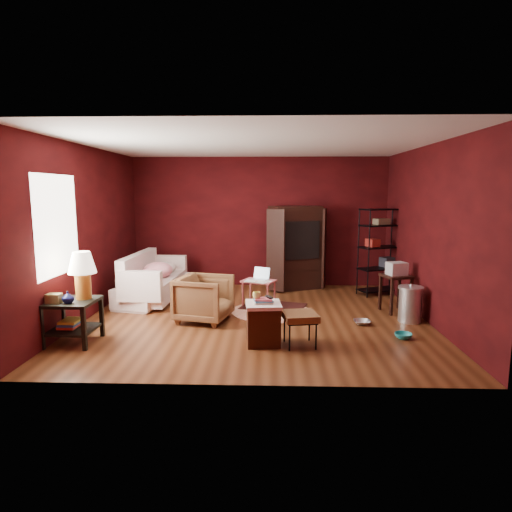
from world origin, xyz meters
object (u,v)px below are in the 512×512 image
(tv_armoire, at_px, (296,246))
(sofa, at_px, (154,281))
(side_table, at_px, (77,288))
(laptop_desk, at_px, (259,283))
(hamper, at_px, (263,323))
(armchair, at_px, (204,296))
(wire_shelving, at_px, (381,248))

(tv_armoire, bearing_deg, sofa, 179.02)
(side_table, height_order, laptop_desk, side_table)
(tv_armoire, bearing_deg, side_table, -155.53)
(hamper, height_order, laptop_desk, laptop_desk)
(tv_armoire, bearing_deg, armchair, -146.18)
(tv_armoire, bearing_deg, hamper, -122.79)
(sofa, bearing_deg, wire_shelving, -69.12)
(laptop_desk, height_order, tv_armoire, tv_armoire)
(hamper, xyz_separation_m, tv_armoire, (0.63, 3.39, 0.62))
(hamper, xyz_separation_m, wire_shelving, (2.30, 2.95, 0.65))
(side_table, distance_m, wire_shelving, 5.67)
(laptop_desk, bearing_deg, tv_armoire, 86.59)
(armchair, height_order, laptop_desk, armchair)
(sofa, height_order, hamper, sofa)
(side_table, distance_m, hamper, 2.59)
(sofa, distance_m, wire_shelving, 4.52)
(side_table, bearing_deg, hamper, -0.32)
(laptop_desk, height_order, wire_shelving, wire_shelving)
(side_table, height_order, tv_armoire, tv_armoire)
(side_table, bearing_deg, tv_armoire, 46.76)
(side_table, bearing_deg, wire_shelving, 31.17)
(laptop_desk, bearing_deg, wire_shelving, 46.32)
(laptop_desk, relative_size, tv_armoire, 0.40)
(laptop_desk, distance_m, wire_shelving, 2.67)
(hamper, relative_size, laptop_desk, 0.95)
(sofa, distance_m, armchair, 1.74)
(hamper, bearing_deg, wire_shelving, 52.00)
(armchair, distance_m, side_table, 1.91)
(sofa, height_order, tv_armoire, tv_armoire)
(armchair, xyz_separation_m, wire_shelving, (3.27, 1.93, 0.55))
(hamper, relative_size, wire_shelving, 0.38)
(side_table, xyz_separation_m, tv_armoire, (3.18, 3.38, 0.17))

